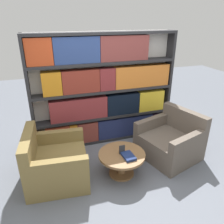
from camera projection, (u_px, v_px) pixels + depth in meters
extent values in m
plane|color=slate|center=(129.00, 180.00, 3.47)|extent=(14.00, 14.00, 0.00)
cube|color=silver|center=(103.00, 89.00, 4.32)|extent=(2.78, 0.05, 2.15)
cube|color=#262628|center=(30.00, 98.00, 3.82)|extent=(0.05, 0.30, 2.15)
cube|color=#262628|center=(167.00, 84.00, 4.60)|extent=(0.05, 0.30, 2.15)
cube|color=#262628|center=(105.00, 137.00, 4.63)|extent=(2.68, 0.30, 0.05)
cube|color=#262628|center=(105.00, 116.00, 4.43)|extent=(2.68, 0.30, 0.05)
cube|color=#262628|center=(105.00, 90.00, 4.21)|extent=(2.68, 0.30, 0.05)
cube|color=#262628|center=(104.00, 62.00, 3.99)|extent=(2.68, 0.30, 0.05)
cube|color=#262628|center=(104.00, 33.00, 3.79)|extent=(2.68, 0.30, 0.05)
cube|color=#B24129|center=(58.00, 135.00, 4.24)|extent=(0.45, 0.20, 0.42)
cube|color=orange|center=(74.00, 133.00, 4.33)|extent=(0.14, 0.20, 0.42)
cube|color=brown|center=(87.00, 131.00, 4.41)|extent=(0.40, 0.20, 0.42)
cube|color=navy|center=(125.00, 125.00, 4.64)|extent=(1.20, 0.20, 0.42)
cube|color=black|center=(156.00, 120.00, 4.85)|extent=(0.29, 0.20, 0.42)
cube|color=maroon|center=(79.00, 109.00, 4.16)|extent=(1.09, 0.20, 0.42)
cube|color=black|center=(122.00, 103.00, 4.41)|extent=(0.67, 0.20, 0.42)
cube|color=gold|center=(150.00, 100.00, 4.59)|extent=(0.55, 0.20, 0.42)
cube|color=orange|center=(52.00, 83.00, 3.82)|extent=(0.33, 0.20, 0.42)
cube|color=maroon|center=(81.00, 81.00, 3.96)|extent=(0.68, 0.20, 0.42)
cube|color=maroon|center=(107.00, 79.00, 4.10)|extent=(0.30, 0.20, 0.42)
cube|color=orange|center=(141.00, 76.00, 4.31)|extent=(1.12, 0.20, 0.42)
cube|color=#BA401D|center=(39.00, 52.00, 3.56)|extent=(0.43, 0.20, 0.44)
cube|color=navy|center=(77.00, 50.00, 3.73)|extent=(0.79, 0.20, 0.44)
cube|color=brown|center=(124.00, 48.00, 3.98)|extent=(0.92, 0.20, 0.44)
cube|color=olive|center=(58.00, 167.00, 3.44)|extent=(0.99, 1.03, 0.42)
cube|color=olive|center=(29.00, 147.00, 3.19)|extent=(0.23, 0.96, 0.42)
cube|color=olive|center=(61.00, 166.00, 2.95)|extent=(0.77, 0.19, 0.21)
cube|color=olive|center=(61.00, 136.00, 3.69)|extent=(0.77, 0.19, 0.21)
cube|color=brown|center=(168.00, 146.00, 4.00)|extent=(1.14, 1.17, 0.42)
cube|color=brown|center=(185.00, 120.00, 4.03)|extent=(0.41, 0.95, 0.42)
cube|color=brown|center=(151.00, 123.00, 4.14)|extent=(0.76, 0.34, 0.21)
cube|color=brown|center=(187.00, 142.00, 3.52)|extent=(0.76, 0.34, 0.21)
cylinder|color=brown|center=(122.00, 165.00, 3.54)|extent=(0.13, 0.13, 0.35)
cylinder|color=brown|center=(121.00, 173.00, 3.61)|extent=(0.41, 0.41, 0.03)
cylinder|color=brown|center=(122.00, 155.00, 3.46)|extent=(0.75, 0.75, 0.04)
cube|color=black|center=(122.00, 153.00, 3.45)|extent=(0.06, 0.06, 0.01)
cube|color=#2D2D2D|center=(122.00, 150.00, 3.42)|extent=(0.10, 0.01, 0.15)
cube|color=navy|center=(128.00, 156.00, 3.36)|extent=(0.18, 0.26, 0.04)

